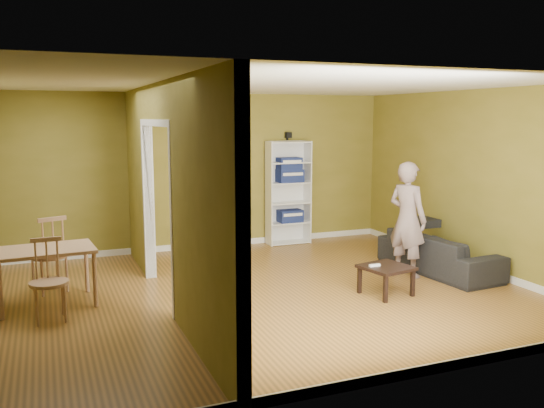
{
  "coord_description": "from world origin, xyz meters",
  "views": [
    {
      "loc": [
        -2.51,
        -6.59,
        2.2
      ],
      "look_at": [
        0.2,
        0.2,
        1.1
      ],
      "focal_mm": 38.0,
      "sensor_mm": 36.0,
      "label": 1
    }
  ],
  "objects_px": {
    "chair_far": "(49,254)",
    "sofa": "(439,247)",
    "chair_near": "(49,281)",
    "dining_table": "(45,255)",
    "bookshelf": "(287,192)",
    "person": "(408,209)",
    "coffee_table": "(386,270)"
  },
  "relations": [
    {
      "from": "chair_near",
      "to": "dining_table",
      "type": "bearing_deg",
      "value": 89.63
    },
    {
      "from": "person",
      "to": "chair_far",
      "type": "height_order",
      "value": "person"
    },
    {
      "from": "bookshelf",
      "to": "chair_far",
      "type": "relative_size",
      "value": 1.81
    },
    {
      "from": "coffee_table",
      "to": "chair_near",
      "type": "distance_m",
      "value": 3.96
    },
    {
      "from": "coffee_table",
      "to": "person",
      "type": "bearing_deg",
      "value": 40.92
    },
    {
      "from": "sofa",
      "to": "bookshelf",
      "type": "height_order",
      "value": "bookshelf"
    },
    {
      "from": "coffee_table",
      "to": "dining_table",
      "type": "height_order",
      "value": "dining_table"
    },
    {
      "from": "coffee_table",
      "to": "chair_near",
      "type": "height_order",
      "value": "chair_near"
    },
    {
      "from": "chair_far",
      "to": "sofa",
      "type": "bearing_deg",
      "value": 148.44
    },
    {
      "from": "coffee_table",
      "to": "chair_near",
      "type": "xyz_separation_m",
      "value": [
        -3.92,
        0.56,
        0.14
      ]
    },
    {
      "from": "coffee_table",
      "to": "chair_near",
      "type": "bearing_deg",
      "value": 171.86
    },
    {
      "from": "person",
      "to": "coffee_table",
      "type": "bearing_deg",
      "value": 112.25
    },
    {
      "from": "coffee_table",
      "to": "dining_table",
      "type": "relative_size",
      "value": 0.51
    },
    {
      "from": "person",
      "to": "bookshelf",
      "type": "relative_size",
      "value": 1.05
    },
    {
      "from": "coffee_table",
      "to": "chair_far",
      "type": "height_order",
      "value": "chair_far"
    },
    {
      "from": "bookshelf",
      "to": "person",
      "type": "bearing_deg",
      "value": -75.02
    },
    {
      "from": "sofa",
      "to": "chair_far",
      "type": "bearing_deg",
      "value": 74.28
    },
    {
      "from": "coffee_table",
      "to": "sofa",
      "type": "bearing_deg",
      "value": 26.44
    },
    {
      "from": "bookshelf",
      "to": "dining_table",
      "type": "relative_size",
      "value": 1.64
    },
    {
      "from": "dining_table",
      "to": "coffee_table",
      "type": "bearing_deg",
      "value": -16.22
    },
    {
      "from": "sofa",
      "to": "bookshelf",
      "type": "bearing_deg",
      "value": 21.52
    },
    {
      "from": "sofa",
      "to": "chair_far",
      "type": "relative_size",
      "value": 1.94
    },
    {
      "from": "bookshelf",
      "to": "chair_near",
      "type": "bearing_deg",
      "value": -145.89
    },
    {
      "from": "sofa",
      "to": "chair_near",
      "type": "relative_size",
      "value": 2.13
    },
    {
      "from": "person",
      "to": "chair_near",
      "type": "bearing_deg",
      "value": 72.34
    },
    {
      "from": "dining_table",
      "to": "bookshelf",
      "type": "bearing_deg",
      "value": 27.75
    },
    {
      "from": "person",
      "to": "dining_table",
      "type": "bearing_deg",
      "value": 65.18
    },
    {
      "from": "bookshelf",
      "to": "dining_table",
      "type": "height_order",
      "value": "bookshelf"
    },
    {
      "from": "sofa",
      "to": "chair_far",
      "type": "height_order",
      "value": "chair_far"
    },
    {
      "from": "sofa",
      "to": "coffee_table",
      "type": "xyz_separation_m",
      "value": [
        -1.3,
        -0.65,
        -0.05
      ]
    },
    {
      "from": "sofa",
      "to": "chair_near",
      "type": "bearing_deg",
      "value": 86.69
    },
    {
      "from": "bookshelf",
      "to": "chair_near",
      "type": "distance_m",
      "value": 4.81
    }
  ]
}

